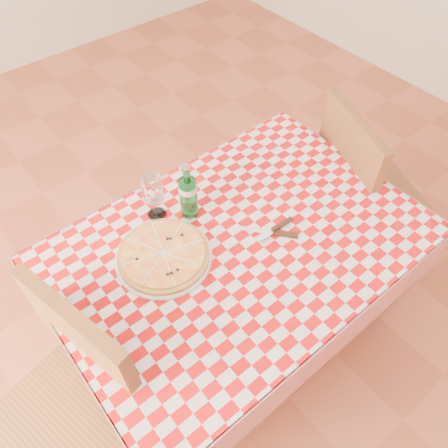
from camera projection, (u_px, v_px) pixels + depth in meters
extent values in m
plane|color=#9A4931|center=(235.00, 337.00, 2.12)|extent=(6.00, 6.00, 0.00)
cube|color=brown|center=(239.00, 247.00, 1.55)|extent=(1.20, 0.80, 0.04)
cylinder|color=brown|center=(382.00, 284.00, 1.89)|extent=(0.06, 0.06, 0.71)
cylinder|color=brown|center=(83.00, 317.00, 1.79)|extent=(0.06, 0.06, 0.71)
cylinder|color=brown|center=(274.00, 196.00, 2.23)|extent=(0.06, 0.06, 0.71)
cube|color=#B50B0C|center=(239.00, 243.00, 1.53)|extent=(1.30, 0.90, 0.01)
cube|color=brown|center=(371.00, 196.00, 2.08)|extent=(0.55, 0.55, 0.04)
cylinder|color=brown|center=(344.00, 264.00, 2.12)|extent=(0.04, 0.04, 0.44)
cylinder|color=brown|center=(410.00, 245.00, 2.20)|extent=(0.04, 0.04, 0.44)
cylinder|color=brown|center=(311.00, 211.00, 2.34)|extent=(0.04, 0.04, 0.44)
cylinder|color=brown|center=(371.00, 195.00, 2.42)|extent=(0.04, 0.04, 0.44)
cube|color=brown|center=(346.00, 165.00, 1.85)|extent=(0.19, 0.42, 0.47)
cube|color=brown|center=(60.00, 427.00, 1.42)|extent=(0.52, 0.52, 0.04)
cylinder|color=brown|center=(85.00, 375.00, 1.77)|extent=(0.04, 0.04, 0.45)
cylinder|color=brown|center=(151.00, 436.00, 1.62)|extent=(0.04, 0.04, 0.45)
cube|color=brown|center=(87.00, 348.00, 1.32)|extent=(0.14, 0.43, 0.48)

